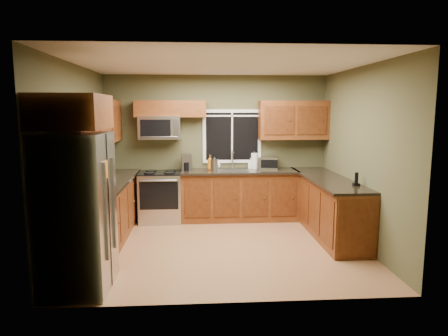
{
  "coord_description": "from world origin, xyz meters",
  "views": [
    {
      "loc": [
        -0.36,
        -5.82,
        2.05
      ],
      "look_at": [
        0.05,
        0.35,
        1.15
      ],
      "focal_mm": 32.0,
      "sensor_mm": 36.0,
      "label": 1
    }
  ],
  "objects": [
    {
      "name": "upper_cabinets_left",
      "position": [
        -1.94,
        0.48,
        1.86
      ],
      "size": [
        0.33,
        2.65,
        0.72
      ],
      "primitive_type": "cube",
      "color": "#643114",
      "rests_on": "left_wall"
    },
    {
      "name": "microwave",
      "position": [
        -1.05,
        1.61,
        1.73
      ],
      "size": [
        0.76,
        0.41,
        0.42
      ],
      "color": "#B7B7BC",
      "rests_on": "back_wall"
    },
    {
      "name": "upper_cabinets_back_left",
      "position": [
        -0.85,
        1.64,
        2.07
      ],
      "size": [
        1.3,
        0.33,
        0.3
      ],
      "primitive_type": "cube",
      "color": "#643114",
      "rests_on": "back_wall"
    },
    {
      "name": "soap_bottle_a",
      "position": [
        -0.13,
        1.6,
        1.08
      ],
      "size": [
        0.13,
        0.13,
        0.27
      ],
      "primitive_type": "imported",
      "rotation": [
        0.0,
        0.0,
        0.34
      ],
      "color": "#CA7313",
      "rests_on": "countertop_back"
    },
    {
      "name": "upper_cabinets_back_right",
      "position": [
        1.45,
        1.64,
        1.86
      ],
      "size": [
        1.3,
        0.33,
        0.72
      ],
      "primitive_type": "cube",
      "color": "#643114",
      "rests_on": "back_wall"
    },
    {
      "name": "base_cabinets_left",
      "position": [
        -1.8,
        0.48,
        0.45
      ],
      "size": [
        0.6,
        2.65,
        0.9
      ],
      "primitive_type": "cube",
      "color": "#643114",
      "rests_on": "ground"
    },
    {
      "name": "window",
      "position": [
        0.3,
        1.78,
        1.55
      ],
      "size": [
        1.12,
        0.03,
        1.02
      ],
      "color": "white",
      "rests_on": "back_wall"
    },
    {
      "name": "left_wall",
      "position": [
        -2.1,
        0.0,
        1.35
      ],
      "size": [
        0.0,
        3.6,
        3.6
      ],
      "primitive_type": "plane",
      "rotation": [
        1.57,
        0.0,
        1.57
      ],
      "color": "#4B4B2E",
      "rests_on": "ground"
    },
    {
      "name": "countertop_back",
      "position": [
        0.42,
        1.48,
        0.92
      ],
      "size": [
        2.17,
        0.65,
        0.04
      ],
      "primitive_type": "cube",
      "color": "black",
      "rests_on": "base_cabinets_back"
    },
    {
      "name": "cordless_phone",
      "position": [
        1.98,
        -0.15,
        1.0
      ],
      "size": [
        0.09,
        0.09,
        0.2
      ],
      "color": "black",
      "rests_on": "countertop_peninsula"
    },
    {
      "name": "ceiling",
      "position": [
        0.0,
        0.0,
        2.7
      ],
      "size": [
        4.2,
        4.2,
        0.0
      ],
      "primitive_type": "plane",
      "rotation": [
        3.14,
        0.0,
        0.0
      ],
      "color": "white",
      "rests_on": "back_wall"
    },
    {
      "name": "base_cabinets_peninsula",
      "position": [
        1.8,
        0.54,
        0.45
      ],
      "size": [
        0.6,
        2.52,
        0.9
      ],
      "color": "#643114",
      "rests_on": "ground"
    },
    {
      "name": "base_cabinets_back",
      "position": [
        0.42,
        1.5,
        0.45
      ],
      "size": [
        2.17,
        0.6,
        0.9
      ],
      "primitive_type": "cube",
      "color": "#643114",
      "rests_on": "ground"
    },
    {
      "name": "countertop_left",
      "position": [
        -1.78,
        0.48,
        0.92
      ],
      "size": [
        0.65,
        2.65,
        0.04
      ],
      "primitive_type": "cube",
      "color": "black",
      "rests_on": "base_cabinets_left"
    },
    {
      "name": "paper_towel_roll",
      "position": [
        0.72,
        1.67,
        1.09
      ],
      "size": [
        0.16,
        0.16,
        0.33
      ],
      "color": "white",
      "rests_on": "countertop_back"
    },
    {
      "name": "floor",
      "position": [
        0.0,
        0.0,
        0.0
      ],
      "size": [
        4.2,
        4.2,
        0.0
      ],
      "primitive_type": "plane",
      "color": "#946641",
      "rests_on": "ground"
    },
    {
      "name": "back_wall",
      "position": [
        0.0,
        1.8,
        1.35
      ],
      "size": [
        4.2,
        0.0,
        4.2
      ],
      "primitive_type": "plane",
      "rotation": [
        1.57,
        0.0,
        0.0
      ],
      "color": "#4B4B2E",
      "rests_on": "ground"
    },
    {
      "name": "front_wall",
      "position": [
        0.0,
        -1.8,
        1.35
      ],
      "size": [
        4.2,
        0.0,
        4.2
      ],
      "primitive_type": "plane",
      "rotation": [
        -1.57,
        0.0,
        0.0
      ],
      "color": "#4B4B2E",
      "rests_on": "ground"
    },
    {
      "name": "countertop_peninsula",
      "position": [
        1.78,
        0.55,
        0.92
      ],
      "size": [
        0.65,
        2.5,
        0.04
      ],
      "primitive_type": "cube",
      "color": "black",
      "rests_on": "base_cabinets_peninsula"
    },
    {
      "name": "range",
      "position": [
        -1.05,
        1.47,
        0.47
      ],
      "size": [
        0.76,
        0.69,
        0.94
      ],
      "color": "#B7B7BC",
      "rests_on": "ground"
    },
    {
      "name": "upper_cabinet_over_fridge",
      "position": [
        -1.74,
        -1.3,
        2.03
      ],
      "size": [
        0.72,
        0.9,
        0.38
      ],
      "primitive_type": "cube",
      "color": "#643114",
      "rests_on": "left_wall"
    },
    {
      "name": "sink",
      "position": [
        0.3,
        1.49,
        0.95
      ],
      "size": [
        0.6,
        0.42,
        0.36
      ],
      "color": "slate",
      "rests_on": "countertop_back"
    },
    {
      "name": "kettle",
      "position": [
        -0.05,
        1.54,
        1.06
      ],
      "size": [
        0.14,
        0.14,
        0.26
      ],
      "color": "#B7B7BC",
      "rests_on": "countertop_back"
    },
    {
      "name": "toaster_oven",
      "position": [
        0.97,
        1.62,
        1.05
      ],
      "size": [
        0.41,
        0.35,
        0.23
      ],
      "color": "#B7B7BC",
      "rests_on": "countertop_back"
    },
    {
      "name": "refrigerator",
      "position": [
        -1.74,
        -1.3,
        0.9
      ],
      "size": [
        0.74,
        0.9,
        1.8
      ],
      "color": "#B7B7BC",
      "rests_on": "ground"
    },
    {
      "name": "soap_bottle_b",
      "position": [
        0.65,
        1.7,
        1.04
      ],
      "size": [
        0.1,
        0.1,
        0.19
      ],
      "primitive_type": "imported",
      "rotation": [
        0.0,
        0.0,
        -0.19
      ],
      "color": "white",
      "rests_on": "countertop_back"
    },
    {
      "name": "right_wall",
      "position": [
        2.1,
        0.0,
        1.35
      ],
      "size": [
        0.0,
        3.6,
        3.6
      ],
      "primitive_type": "plane",
      "rotation": [
        1.57,
        0.0,
        -1.57
      ],
      "color": "#4B4B2E",
      "rests_on": "ground"
    },
    {
      "name": "soap_bottle_c",
      "position": [
        0.0,
        1.7,
        1.03
      ],
      "size": [
        0.17,
        0.17,
        0.18
      ],
      "primitive_type": "imported",
      "rotation": [
        0.0,
        0.0,
        -0.18
      ],
      "color": "white",
      "rests_on": "countertop_back"
    },
    {
      "name": "coffee_maker",
      "position": [
        -0.57,
        1.55,
        1.08
      ],
      "size": [
        0.2,
        0.26,
        0.3
      ],
      "color": "slate",
      "rests_on": "countertop_back"
    }
  ]
}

